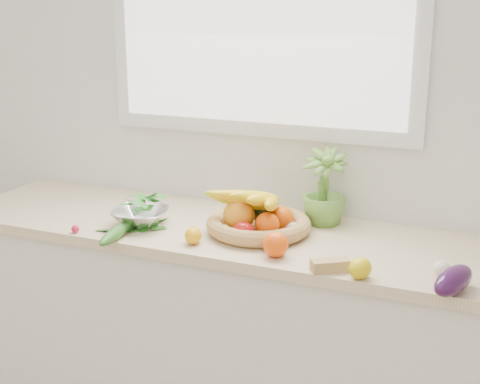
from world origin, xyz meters
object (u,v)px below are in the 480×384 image
at_px(cucumber, 116,233).
at_px(potted_herb, 324,189).
at_px(eggplant, 453,280).
at_px(fruit_basket, 258,219).
at_px(apple, 244,233).
at_px(colander_with_spinach, 140,212).

height_order(cucumber, potted_herb, potted_herb).
distance_m(cucumber, potted_herb, 0.79).
height_order(eggplant, fruit_basket, fruit_basket).
relative_size(potted_herb, fruit_basket, 0.61).
height_order(apple, potted_herb, potted_herb).
bearing_deg(fruit_basket, eggplant, -20.33).
height_order(apple, fruit_basket, fruit_basket).
bearing_deg(apple, cucumber, -161.94).
bearing_deg(colander_with_spinach, apple, -2.46).
bearing_deg(eggplant, fruit_basket, 159.67).
xyz_separation_m(apple, potted_herb, (0.19, 0.33, 0.10)).
distance_m(apple, colander_with_spinach, 0.43).
relative_size(apple, potted_herb, 0.26).
xyz_separation_m(eggplant, cucumber, (-1.16, 0.00, -0.02)).
bearing_deg(cucumber, potted_herb, 36.63).
relative_size(eggplant, fruit_basket, 0.39).
xyz_separation_m(eggplant, fruit_basket, (-0.72, 0.27, 0.01)).
relative_size(eggplant, cucumber, 0.81).
xyz_separation_m(cucumber, fruit_basket, (0.44, 0.27, 0.03)).
height_order(eggplant, cucumber, eggplant).
xyz_separation_m(apple, colander_with_spinach, (-0.43, 0.02, 0.02)).
relative_size(cucumber, colander_with_spinach, 0.98).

